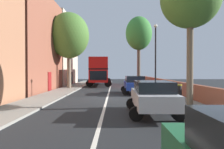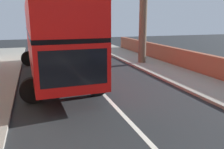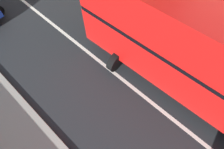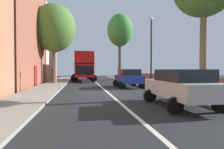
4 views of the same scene
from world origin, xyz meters
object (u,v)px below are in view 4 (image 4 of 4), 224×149
double_decker_bus (83,65)px  street_tree_left_2 (54,28)px  street_tree_right_1 (120,31)px  lamppost_right (151,46)px  parked_car_silver_right_2 (181,86)px  litter_bin_right (181,83)px  parked_car_blue_right_0 (128,77)px

double_decker_bus → street_tree_left_2: bearing=-116.3°
street_tree_right_1 → lamppost_right: (-0.25, -15.81, -4.50)m
parked_car_silver_right_2 → street_tree_left_2: (-7.54, 15.74, 5.61)m
litter_bin_right → street_tree_right_1: bearing=92.2°
double_decker_bus → street_tree_right_1: 8.87m
street_tree_right_1 → litter_bin_right: (0.75, -19.36, -7.64)m
double_decker_bus → street_tree_left_2: 8.64m
litter_bin_right → street_tree_left_2: bearing=134.3°
double_decker_bus → lamppost_right: lamppost_right is taller
parked_car_silver_right_2 → parked_car_blue_right_0: bearing=90.0°
lamppost_right → parked_car_blue_right_0: bearing=144.8°
parked_car_blue_right_0 → street_tree_left_2: (-7.54, 5.77, 5.60)m
street_tree_right_1 → street_tree_left_2: 13.12m
litter_bin_right → lamppost_right: bearing=105.7°
double_decker_bus → street_tree_right_1: size_ratio=1.05×
double_decker_bus → lamppost_right: 15.11m
street_tree_left_2 → lamppost_right: (9.34, -7.04, -2.77)m
double_decker_bus → litter_bin_right: (7.00, -17.34, -1.69)m
parked_car_blue_right_0 → lamppost_right: bearing=-35.2°
street_tree_right_1 → street_tree_left_2: (-9.60, -8.77, -1.73)m
parked_car_silver_right_2 → street_tree_right_1: 25.67m
litter_bin_right → parked_car_silver_right_2: bearing=-118.5°
parked_car_silver_right_2 → litter_bin_right: (2.80, 5.15, -0.29)m
lamppost_right → litter_bin_right: (1.00, -3.55, -3.14)m
street_tree_left_2 → litter_bin_right: size_ratio=8.53×
litter_bin_right → parked_car_blue_right_0: bearing=120.1°
street_tree_left_2 → lamppost_right: street_tree_left_2 is taller
double_decker_bus → parked_car_silver_right_2: bearing=-79.4°
double_decker_bus → lamppost_right: bearing=-66.5°
parked_car_blue_right_0 → parked_car_silver_right_2: size_ratio=1.00×
parked_car_silver_right_2 → street_tree_left_2: 18.33m
street_tree_right_1 → lamppost_right: bearing=-90.9°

